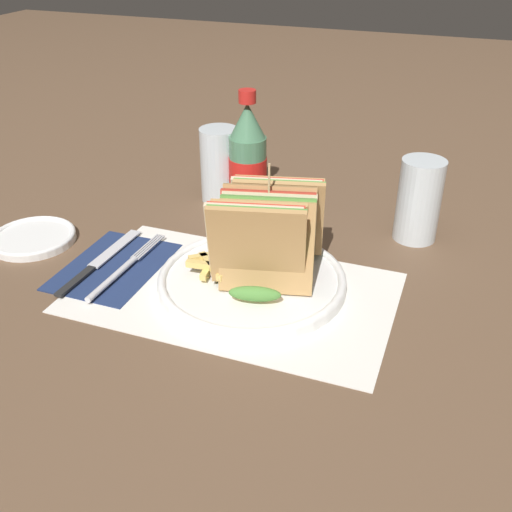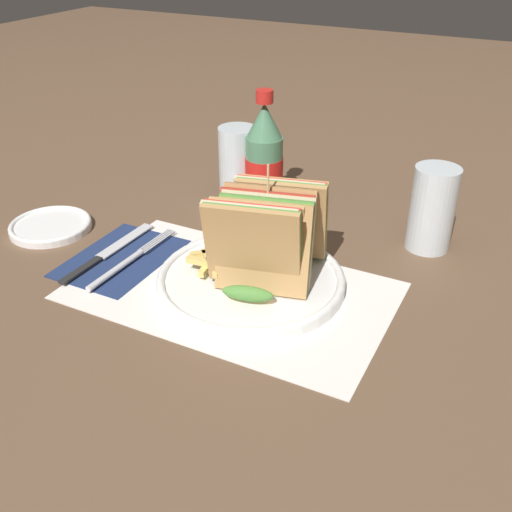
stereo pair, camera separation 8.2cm
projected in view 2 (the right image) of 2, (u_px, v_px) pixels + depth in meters
ground_plane at (258, 288)px, 0.83m from camera, size 4.00×4.00×0.00m
placemat at (231, 290)px, 0.82m from camera, size 0.43×0.26×0.00m
plate_main at (249, 281)px, 0.83m from camera, size 0.26×0.26×0.02m
club_sandwich at (268, 235)px, 0.80m from camera, size 0.14×0.19×0.16m
fries_pile at (220, 263)px, 0.83m from camera, size 0.09×0.08×0.02m
ketchup_blob at (232, 258)px, 0.85m from camera, size 0.04×0.03×0.01m
napkin at (121, 257)px, 0.90m from camera, size 0.13×0.18×0.00m
fork at (125, 263)px, 0.87m from camera, size 0.02×0.19×0.01m
knife at (108, 252)px, 0.90m from camera, size 0.02×0.20×0.00m
coke_bottle_near at (264, 160)px, 1.01m from camera, size 0.06×0.06×0.21m
glass_near at (431, 214)px, 0.90m from camera, size 0.07×0.07×0.13m
glass_far at (238, 168)px, 1.06m from camera, size 0.07×0.07×0.13m
side_saucer at (53, 225)px, 0.98m from camera, size 0.13×0.13×0.01m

